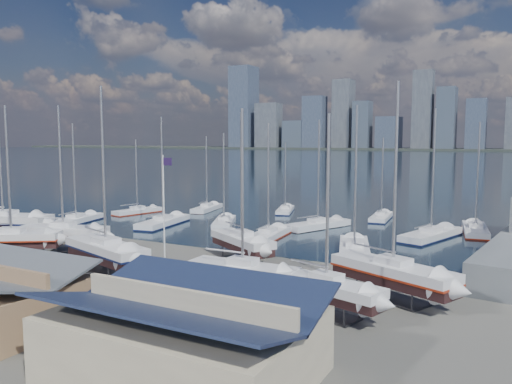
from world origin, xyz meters
The scene contains 29 objects.
ground centered at (0.00, -10.00, 0.00)m, with size 1400.00×1400.00×0.00m, color #605E59.
water centered at (0.00, 300.00, -0.15)m, with size 1400.00×600.00×0.40m, color #1B313E.
far_shore centered at (0.00, 560.00, 1.10)m, with size 1400.00×80.00×2.20m, color #2D332D.
skyline centered at (-7.83, 553.76, 39.09)m, with size 639.14×43.80×107.69m.
shed_blue centered at (16.00, -26.00, 2.42)m, with size 13.65×9.45×4.71m.
sailboat_cradle_0 centered at (-24.66, -7.54, 2.24)m, with size 12.57×6.55×19.30m.
sailboat_cradle_1 centered at (-14.94, -13.47, 2.05)m, with size 9.57×7.44×15.59m.
sailboat_cradle_2 centered at (-13.01, -8.59, 2.07)m, with size 10.06×5.46×15.83m.
sailboat_cradle_3 centered at (-2.17, -13.17, 2.12)m, with size 10.91×5.90×16.91m.
sailboat_cradle_4 centered at (6.47, -3.33, 2.02)m, with size 9.03×6.84×14.84m.
sailboat_cradle_5 centered at (12.24, -13.31, 1.99)m, with size 8.94×2.62×14.52m.
sailboat_cradle_6 centered at (22.63, -8.46, 2.09)m, with size 10.49×6.72×16.45m.
sailboat_cradle_7 centered at (19.39, -14.16, 1.97)m, with size 8.75×4.60×13.93m.
sailboat_moored_0 centered at (-26.08, 4.93, 0.31)m, with size 5.01×10.52×15.16m.
sailboat_moored_1 centered at (-24.73, 16.59, 0.31)m, with size 4.29×8.86×12.77m.
sailboat_moored_2 centered at (-16.42, 24.73, 0.32)m, with size 4.16×9.14×13.32m.
sailboat_moored_3 centered at (-13.66, 9.44, 0.31)m, with size 4.59×11.09×16.09m.
sailboat_moored_4 centered at (-6.12, 13.66, 0.32)m, with size 6.17×9.31×13.73m.
sailboat_moored_5 centered at (-3.73, 29.25, 0.31)m, with size 4.71×8.50×12.24m.
sailboat_moored_6 centered at (3.77, 7.99, 0.31)m, with size 3.70×10.14×14.84m.
sailboat_moored_7 centered at (6.57, 17.64, 0.32)m, with size 6.72×10.59×15.54m.
sailboat_moored_8 centered at (12.42, 29.14, 0.31)m, with size 3.19×8.91×13.05m.
sailboat_moored_9 centered at (15.57, 4.93, 0.32)m, with size 6.25×11.33×16.49m.
sailboat_moored_10 centered at (21.50, 17.26, 0.31)m, with size 6.29×11.57×16.66m.
sailboat_moored_11 centered at (25.99, 23.73, 0.31)m, with size 4.20×10.38×15.07m.
car_b centered at (-5.98, -21.08, 0.78)m, with size 1.66×4.75×1.57m, color gray.
car_c centered at (4.55, -19.57, 0.71)m, with size 2.34×5.09×1.41m, color gray.
car_d centered at (3.11, -20.26, 0.73)m, with size 2.04×5.01×1.45m, color gray.
flagpole centered at (4.35, -12.82, 6.21)m, with size 0.97×0.12×10.90m.
Camera 1 is at (30.89, -46.08, 12.18)m, focal length 35.00 mm.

